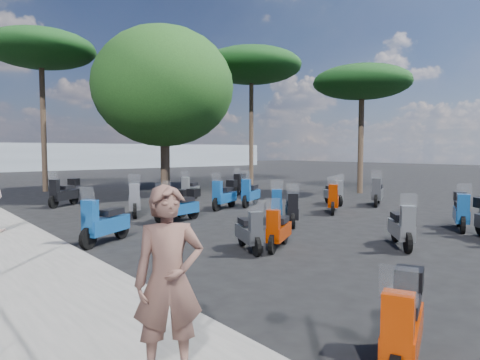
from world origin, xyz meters
TOP-DOWN VIEW (x-y plane):
  - ground at (0.00, 0.00)m, footprint 120.00×120.00m
  - woman at (-6.07, -4.19)m, footprint 0.76×0.65m
  - scooter_1 at (-4.08, -5.39)m, footprint 1.44×0.83m
  - scooter_2 at (-1.29, -0.74)m, footprint 1.35×0.90m
  - scooter_3 at (-4.14, 2.24)m, footprint 1.58×1.05m
  - scooter_4 at (-1.12, 4.30)m, footprint 1.48×0.78m
  - scooter_5 at (-1.64, 5.90)m, footprint 0.99×1.71m
  - scooter_8 at (-1.93, -0.49)m, footprint 0.76×1.42m
  - scooter_9 at (1.14, 1.17)m, footprint 1.17×1.25m
  - scooter_10 at (-1.04, 3.85)m, footprint 1.62×0.72m
  - scooter_11 at (-2.71, 9.98)m, footprint 1.52×1.22m
  - scooter_14 at (1.01, -2.43)m, footprint 1.26×1.21m
  - scooter_15 at (1.36, 2.04)m, footprint 1.24×1.28m
  - scooter_16 at (1.75, 5.28)m, footprint 1.65×0.99m
  - scooter_17 at (2.22, 8.45)m, footprint 1.45×1.09m
  - scooter_21 at (4.12, 2.00)m, footprint 1.42×1.12m
  - scooter_22 at (3.04, 5.29)m, footprint 1.59×1.06m
  - scooter_25 at (4.35, -2.30)m, footprint 1.55×0.98m
  - scooter_26 at (5.98, 3.45)m, footprint 0.92×1.49m
  - scooter_27 at (7.14, 2.19)m, footprint 1.65×1.04m
  - scooter_28 at (5.57, 9.08)m, footprint 1.42×1.22m
  - broadleaf_tree at (2.43, 11.10)m, footprint 6.84×6.84m
  - pine_0 at (4.36, 14.18)m, footprint 5.98×5.98m
  - pine_1 at (9.98, 13.29)m, footprint 6.38×6.38m
  - pine_2 at (-1.58, 16.99)m, footprint 5.66×5.66m
  - pine_3 at (10.91, 5.66)m, footprint 5.00×5.00m

SIDE VIEW (x-z plane):
  - ground at x=0.00m, z-range 0.00..0.00m
  - scooter_8 at x=-1.93m, z-range -0.18..1.01m
  - scooter_2 at x=-1.29m, z-range -0.19..1.03m
  - scooter_9 at x=1.14m, z-range -0.20..1.09m
  - scooter_26 at x=5.98m, z-range -0.20..1.10m
  - scooter_14 at x=1.01m, z-range -0.20..1.11m
  - scooter_1 at x=-4.08m, z-range -0.15..1.08m
  - scooter_15 at x=1.36m, z-range -0.20..1.13m
  - scooter_4 at x=-1.12m, z-range -0.15..1.08m
  - scooter_21 at x=4.12m, z-range -0.21..1.15m
  - scooter_17 at x=2.22m, z-range -0.21..1.15m
  - scooter_3 at x=-4.14m, z-range -0.22..1.20m
  - scooter_22 at x=3.04m, z-range -0.22..1.21m
  - scooter_10 at x=-1.04m, z-range -0.16..1.16m
  - scooter_27 at x=7.14m, z-range -0.22..1.23m
  - scooter_25 at x=4.35m, z-range -0.17..1.18m
  - scooter_28 at x=5.57m, z-range -0.17..1.20m
  - scooter_16 at x=1.75m, z-range -0.17..1.24m
  - scooter_11 at x=-2.71m, z-range -0.17..1.24m
  - scooter_5 at x=-1.64m, z-range -0.18..1.28m
  - woman at x=-6.07m, z-range 0.15..1.92m
  - broadleaf_tree at x=2.43m, z-range 1.20..9.42m
  - pine_3 at x=10.91m, z-range 2.39..8.99m
  - pine_0 at x=4.36m, z-range 3.23..11.83m
  - pine_2 at x=-1.58m, z-range 3.26..11.84m
  - pine_1 at x=9.98m, z-range 3.21..11.92m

